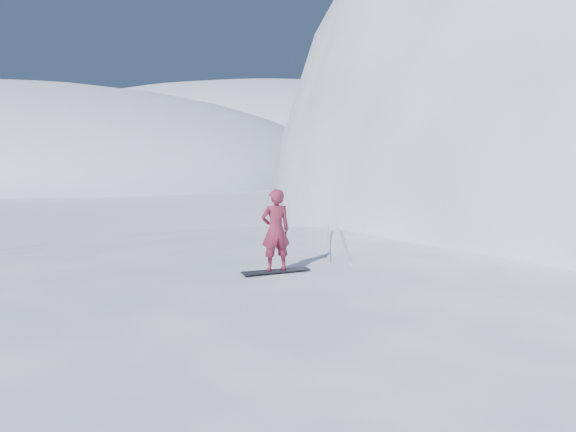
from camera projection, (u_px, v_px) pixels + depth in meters
ground at (327, 414)px, 10.87m from camera, size 400.00×400.00×0.00m
near_ridge at (394, 361)px, 13.47m from camera, size 36.00×28.00×4.80m
far_ridge_c at (253, 163)px, 126.52m from camera, size 140.00×90.00×36.00m
wind_bumps at (322, 368)px, 13.04m from camera, size 16.00×14.40×1.00m
snowboard at (276, 271)px, 12.32m from camera, size 1.41×1.10×0.03m
snowboarder at (276, 230)px, 12.20m from camera, size 0.78×0.73×1.80m
board_tracks at (336, 240)px, 16.03m from camera, size 1.81×5.88×0.04m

